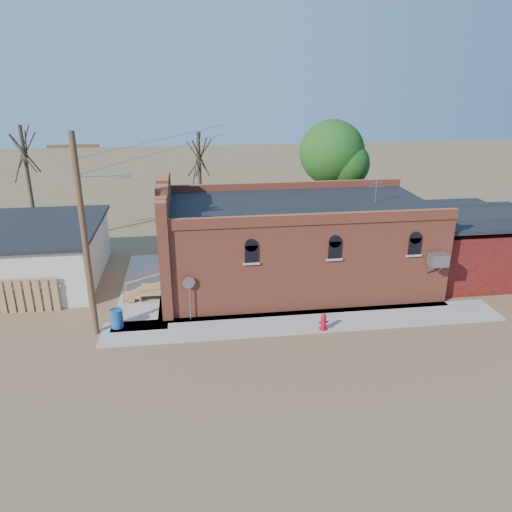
{
  "coord_description": "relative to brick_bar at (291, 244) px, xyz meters",
  "views": [
    {
      "loc": [
        -3.72,
        -19.59,
        11.28
      ],
      "look_at": [
        -0.53,
        3.77,
        2.4
      ],
      "focal_mm": 35.0,
      "sensor_mm": 36.0,
      "label": 1
    }
  ],
  "objects": [
    {
      "name": "utility_pole",
      "position": [
        -9.79,
        -4.29,
        2.43
      ],
      "size": [
        3.12,
        0.26,
        9.0
      ],
      "color": "#4C2E1E",
      "rests_on": "ground"
    },
    {
      "name": "stop_sign",
      "position": [
        -5.58,
        -3.69,
        -0.56
      ],
      "size": [
        0.59,
        0.19,
        2.21
      ],
      "rotation": [
        0.0,
        0.0,
        -0.19
      ],
      "color": "gray",
      "rests_on": "sidewalk_south"
    },
    {
      "name": "trash_barrel",
      "position": [
        -8.94,
        -3.99,
        -1.82
      ],
      "size": [
        0.62,
        0.62,
        0.87
      ],
      "primitive_type": "cylinder",
      "rotation": [
        0.0,
        0.0,
        -0.09
      ],
      "color": "#1B4A89",
      "rests_on": "sidewalk_west"
    },
    {
      "name": "sidewalk_south",
      "position": [
        -0.14,
        -4.59,
        -2.3
      ],
      "size": [
        19.0,
        2.2,
        0.08
      ],
      "primitive_type": "cube",
      "color": "#9E9991",
      "rests_on": "ground"
    },
    {
      "name": "wood_fence",
      "position": [
        -14.44,
        -1.69,
        -1.44
      ],
      "size": [
        5.2,
        0.1,
        1.8
      ],
      "primitive_type": null,
      "color": "#A07B48",
      "rests_on": "ground"
    },
    {
      "name": "tree_bare_near",
      "position": [
        -4.64,
        7.51,
        3.62
      ],
      "size": [
        2.8,
        2.8,
        7.65
      ],
      "color": "#443A26",
      "rests_on": "ground"
    },
    {
      "name": "sidewalk_west",
      "position": [
        -7.94,
        0.51,
        -2.3
      ],
      "size": [
        2.6,
        10.0,
        0.08
      ],
      "primitive_type": "cube",
      "color": "#9E9991",
      "rests_on": "ground"
    },
    {
      "name": "tree_bare_far",
      "position": [
        -15.64,
        8.51,
        4.02
      ],
      "size": [
        2.8,
        2.8,
        8.16
      ],
      "color": "#443A26",
      "rests_on": "ground"
    },
    {
      "name": "red_shed",
      "position": [
        9.86,
        0.01,
        -0.07
      ],
      "size": [
        5.4,
        6.4,
        4.3
      ],
      "color": "#560E13",
      "rests_on": "ground"
    },
    {
      "name": "brick_bar",
      "position": [
        0.0,
        0.0,
        0.0
      ],
      "size": [
        16.4,
        7.97,
        6.3
      ],
      "color": "#BC5239",
      "rests_on": "ground"
    },
    {
      "name": "tree_leafy",
      "position": [
        4.36,
        8.01,
        3.59
      ],
      "size": [
        4.4,
        4.4,
        8.15
      ],
      "color": "#443A26",
      "rests_on": "ground"
    },
    {
      "name": "fire_hydrant",
      "position": [
        0.42,
        -5.5,
        -1.87
      ],
      "size": [
        0.45,
        0.42,
        0.8
      ],
      "rotation": [
        0.0,
        0.0,
        0.15
      ],
      "color": "red",
      "rests_on": "sidewalk_south"
    },
    {
      "name": "ground",
      "position": [
        -1.64,
        -5.49,
        -2.34
      ],
      "size": [
        120.0,
        120.0,
        0.0
      ],
      "primitive_type": "plane",
      "color": "olive",
      "rests_on": "ground"
    }
  ]
}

